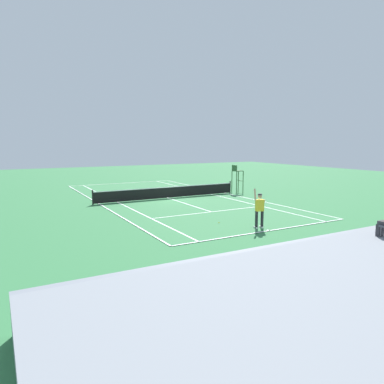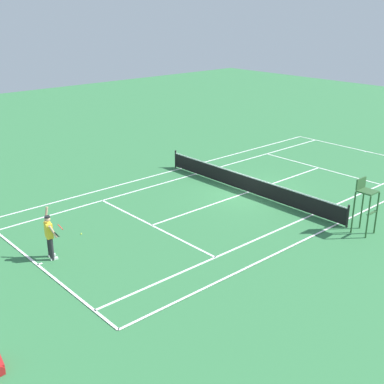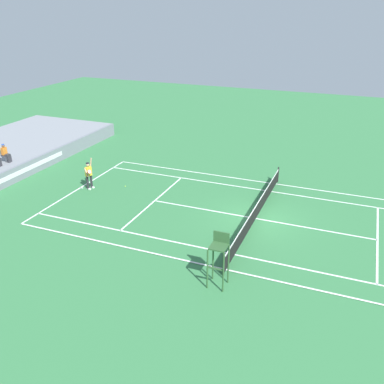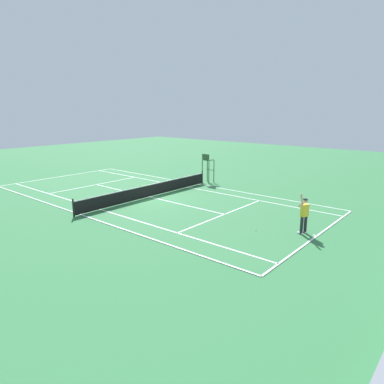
# 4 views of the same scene
# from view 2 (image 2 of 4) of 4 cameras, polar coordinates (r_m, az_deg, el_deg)

# --- Properties ---
(ground_plane) EXTENTS (80.00, 80.00, 0.00)m
(ground_plane) POSITION_cam_2_polar(r_m,az_deg,el_deg) (26.74, 6.35, -0.07)
(ground_plane) COLOR #337542
(court) EXTENTS (11.08, 23.88, 0.03)m
(court) POSITION_cam_2_polar(r_m,az_deg,el_deg) (26.74, 6.35, -0.05)
(court) COLOR #337542
(court) RESTS_ON ground
(net) EXTENTS (11.98, 0.10, 1.07)m
(net) POSITION_cam_2_polar(r_m,az_deg,el_deg) (26.57, 6.39, 0.99)
(net) COLOR black
(net) RESTS_ON ground
(tennis_player) EXTENTS (0.82, 0.62, 2.08)m
(tennis_player) POSITION_cam_2_polar(r_m,az_deg,el_deg) (20.15, -15.86, -4.78)
(tennis_player) COLOR #232328
(tennis_player) RESTS_ON ground
(tennis_ball) EXTENTS (0.07, 0.07, 0.07)m
(tennis_ball) POSITION_cam_2_polar(r_m,az_deg,el_deg) (22.30, -12.47, -4.67)
(tennis_ball) COLOR #D1E533
(tennis_ball) RESTS_ON ground
(umpire_chair) EXTENTS (0.77, 0.77, 2.44)m
(umpire_chair) POSITION_cam_2_polar(r_m,az_deg,el_deg) (22.63, 19.07, -0.78)
(umpire_chair) COLOR #2D562D
(umpire_chair) RESTS_ON ground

